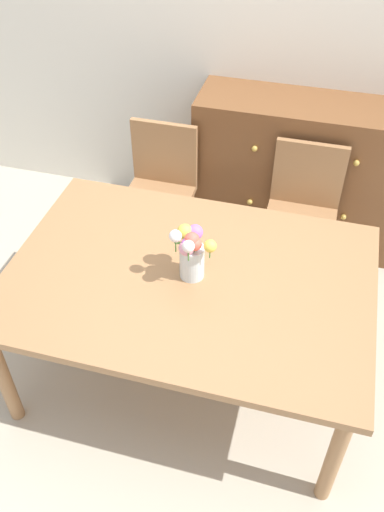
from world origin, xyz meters
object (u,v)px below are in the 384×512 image
Objects in this scene: chair_left at (160,185)px; flower_vase at (191,250)px; dining_table at (189,286)px; chair_right at (302,207)px; dresser at (303,174)px.

flower_vase is at bearing 116.15° from chair_left.
dining_table is 1.92× the size of chair_right.
dresser is (0.41, 1.33, -0.15)m from dining_table.
chair_left is 0.90m from chair_right.
chair_left is 1.00× the size of chair_right.
chair_right is 3.18× the size of flower_vase.
chair_left and chair_right have the same top height.
chair_left is 3.18× the size of flower_vase.
dresser is at bearing 72.94° from dining_table.
dining_table is 1.23× the size of dresser.
chair_left is 0.64× the size of dresser.
chair_right is (0.45, 0.94, -0.13)m from dining_table.
chair_right is at bearing -83.85° from dresser.
dining_table is at bearing 115.56° from chair_left.
chair_left is at bearing 115.56° from dining_table.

